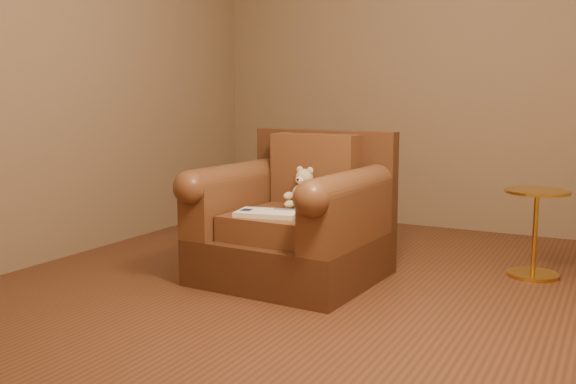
% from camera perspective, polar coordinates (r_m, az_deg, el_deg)
% --- Properties ---
extents(floor, '(4.00, 4.00, 0.00)m').
position_cam_1_polar(floor, '(3.85, 4.83, -8.35)').
color(floor, brown).
rests_on(floor, ground).
extents(armchair, '(1.05, 1.00, 0.90)m').
position_cam_1_polar(armchair, '(3.95, 0.66, -2.71)').
color(armchair, '#452817').
rests_on(armchair, floor).
extents(teddy_bear, '(0.19, 0.21, 0.26)m').
position_cam_1_polar(teddy_bear, '(3.99, 1.28, 0.01)').
color(teddy_bear, '#CCB88E').
rests_on(teddy_bear, armchair).
extents(guidebook, '(0.39, 0.28, 0.03)m').
position_cam_1_polar(guidebook, '(3.72, -1.82, -1.91)').
color(guidebook, beige).
rests_on(guidebook, armchair).
extents(side_table, '(0.39, 0.39, 0.55)m').
position_cam_1_polar(side_table, '(4.26, 21.11, -3.19)').
color(side_table, gold).
rests_on(side_table, floor).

